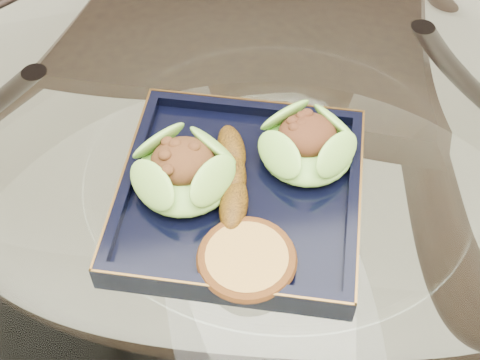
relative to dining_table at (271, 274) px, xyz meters
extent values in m
cylinder|color=white|center=(0.00, 0.00, 0.16)|extent=(1.10, 1.10, 0.01)
torus|color=black|center=(0.00, 0.00, 0.16)|extent=(1.13, 1.13, 0.02)
cylinder|color=black|center=(0.28, 0.28, -0.22)|extent=(0.04, 0.04, 0.75)
cylinder|color=black|center=(-0.28, 0.28, -0.22)|extent=(0.04, 0.04, 0.75)
cube|color=black|center=(0.08, 0.48, -0.09)|extent=(0.60, 0.60, 0.04)
cylinder|color=black|center=(-0.17, 0.37, -0.35)|extent=(0.03, 0.03, 0.49)
cylinder|color=black|center=(0.18, 0.22, -0.35)|extent=(0.03, 0.03, 0.49)
cylinder|color=black|center=(-0.02, 0.73, -0.35)|extent=(0.03, 0.03, 0.49)
cylinder|color=black|center=(0.34, 0.58, -0.35)|extent=(0.03, 0.03, 0.49)
cube|color=black|center=(-0.04, 0.01, 0.17)|extent=(0.34, 0.34, 0.02)
ellipsoid|color=#61962B|center=(-0.10, 0.03, 0.20)|extent=(0.13, 0.13, 0.04)
ellipsoid|color=#66AF33|center=(0.04, 0.04, 0.20)|extent=(0.12, 0.12, 0.04)
ellipsoid|color=#663E0A|center=(-0.05, 0.02, 0.20)|extent=(0.05, 0.15, 0.03)
cylinder|color=#A97F38|center=(-0.05, -0.09, 0.19)|extent=(0.11, 0.11, 0.02)
camera|label=1|loc=(-0.12, -0.45, 0.78)|focal=50.00mm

